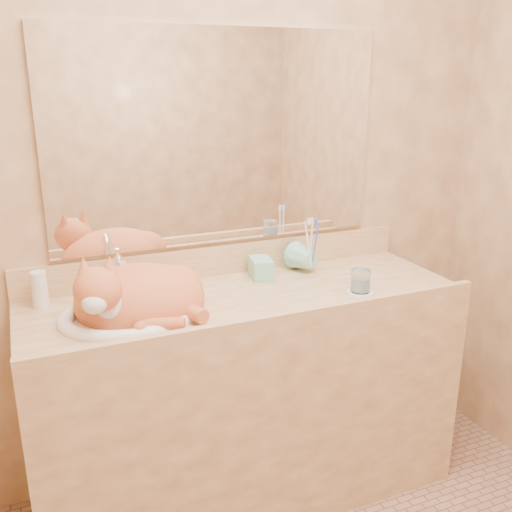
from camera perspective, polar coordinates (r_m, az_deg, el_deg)
name	(u,v)px	position (r m, az deg, el deg)	size (l,w,h in m)	color
wall_back	(219,175)	(2.23, -3.70, 8.05)	(2.40, 0.02, 2.50)	#966A44
vanity_counter	(247,397)	(2.28, -0.90, -13.96)	(1.60, 0.55, 0.85)	#A27448
mirror	(220,139)	(2.20, -3.67, 11.60)	(1.30, 0.02, 0.80)	white
sink_basin	(130,296)	(1.94, -12.53, -3.91)	(0.47, 0.39, 0.15)	white
faucet	(120,275)	(2.10, -13.49, -1.90)	(0.04, 0.12, 0.17)	white
cat	(135,294)	(1.94, -11.99, -3.76)	(0.44, 0.36, 0.24)	#C7572D
soap_dispenser	(265,261)	(2.19, 0.86, -0.47)	(0.08, 0.08, 0.18)	#80CDB5
toothbrush_cup	(312,262)	(2.30, 5.57, -0.59)	(0.12, 0.12, 0.11)	#80CDB5
toothbrushes	(312,241)	(2.27, 5.64, 1.45)	(0.04, 0.04, 0.24)	white
saucer	(360,293)	(2.14, 10.35, -3.62)	(0.10, 0.10, 0.01)	white
water_glass	(361,281)	(2.12, 10.42, -2.45)	(0.07, 0.07, 0.08)	white
lotion_bottle	(40,290)	(2.10, -20.83, -3.16)	(0.05, 0.05, 0.13)	white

